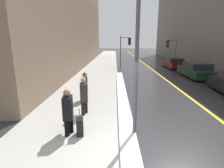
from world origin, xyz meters
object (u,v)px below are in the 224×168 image
object	(u,v)px
pedestrian_with_shoulder_bag	(68,110)
pedestrian_in_glasses	(84,94)
rolling_suitcase	(80,127)
pedestrian_nearside	(85,85)
parked_car_maroon	(174,63)
lamp_post	(137,50)
traffic_light_near	(126,45)
parked_car_dark_green	(196,70)
traffic_light_far	(171,47)

from	to	relation	value
pedestrian_with_shoulder_bag	pedestrian_in_glasses	size ratio (longest dim) A/B	0.97
pedestrian_in_glasses	rolling_suitcase	world-z (taller)	pedestrian_in_glasses
pedestrian_nearside	parked_car_maroon	bearing A→B (deg)	135.15
pedestrian_with_shoulder_bag	pedestrian_in_glasses	world-z (taller)	pedestrian_in_glasses
lamp_post	traffic_light_near	world-z (taller)	lamp_post
parked_car_maroon	rolling_suitcase	world-z (taller)	parked_car_maroon
pedestrian_nearside	parked_car_dark_green	size ratio (longest dim) A/B	0.36
pedestrian_with_shoulder_bag	pedestrian_in_glasses	bearing A→B (deg)	163.34
traffic_light_near	pedestrian_with_shoulder_bag	distance (m)	17.06
pedestrian_in_glasses	traffic_light_far	bearing A→B (deg)	143.09
traffic_light_near	traffic_light_far	world-z (taller)	traffic_light_near
pedestrian_nearside	rolling_suitcase	size ratio (longest dim) A/B	1.63
traffic_light_near	pedestrian_nearside	world-z (taller)	traffic_light_near
pedestrian_in_glasses	pedestrian_nearside	size ratio (longest dim) A/B	1.06
traffic_light_near	pedestrian_in_glasses	distance (m)	15.32
pedestrian_nearside	parked_car_maroon	distance (m)	14.78
rolling_suitcase	lamp_post	bearing A→B (deg)	81.21
traffic_light_far	pedestrian_with_shoulder_bag	world-z (taller)	traffic_light_far
traffic_light_far	traffic_light_near	bearing A→B (deg)	11.70
lamp_post	pedestrian_nearside	distance (m)	4.72
lamp_post	traffic_light_far	bearing A→B (deg)	69.86
lamp_post	traffic_light_near	xyz separation A→B (m)	(0.72, 16.75, -0.15)
traffic_light_near	traffic_light_far	distance (m)	5.96
parked_car_dark_green	pedestrian_in_glasses	bearing A→B (deg)	133.88
lamp_post	pedestrian_in_glasses	xyz separation A→B (m)	(-1.98, 1.77, -1.92)
pedestrian_with_shoulder_bag	rolling_suitcase	world-z (taller)	pedestrian_with_shoulder_bag
pedestrian_nearside	parked_car_dark_green	distance (m)	10.79
pedestrian_with_shoulder_bag	rolling_suitcase	bearing A→B (deg)	74.00
parked_car_maroon	rolling_suitcase	xyz separation A→B (m)	(-8.23, -15.63, -0.27)
lamp_post	rolling_suitcase	bearing A→B (deg)	-179.78
traffic_light_far	pedestrian_with_shoulder_bag	bearing A→B (deg)	64.31
lamp_post	parked_car_maroon	size ratio (longest dim) A/B	1.14
lamp_post	pedestrian_with_shoulder_bag	bearing A→B (deg)	178.96
pedestrian_with_shoulder_bag	rolling_suitcase	distance (m)	0.70
lamp_post	traffic_light_near	size ratio (longest dim) A/B	1.27
pedestrian_nearside	lamp_post	bearing A→B (deg)	22.64
traffic_light_far	parked_car_maroon	bearing A→B (deg)	86.34
pedestrian_with_shoulder_bag	pedestrian_nearside	xyz separation A→B (m)	(-0.04, 3.61, -0.04)
traffic_light_near	rolling_suitcase	world-z (taller)	traffic_light_near
traffic_light_near	rolling_suitcase	xyz separation A→B (m)	(-2.55, -16.76, -2.38)
pedestrian_with_shoulder_bag	traffic_light_near	bearing A→B (deg)	161.04
parked_car_maroon	lamp_post	bearing A→B (deg)	157.45
pedestrian_with_shoulder_bag	rolling_suitcase	size ratio (longest dim) A/B	1.68
lamp_post	rolling_suitcase	size ratio (longest dim) A/B	4.96
traffic_light_near	pedestrian_with_shoulder_bag	xyz separation A→B (m)	(-2.93, -16.71, -1.80)
traffic_light_far	pedestrian_in_glasses	world-z (taller)	traffic_light_far
traffic_light_near	rolling_suitcase	distance (m)	17.11
traffic_light_far	pedestrian_in_glasses	xyz separation A→B (m)	(-8.55, -16.14, -1.54)
lamp_post	pedestrian_with_shoulder_bag	distance (m)	2.95
traffic_light_near	rolling_suitcase	bearing A→B (deg)	-103.17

